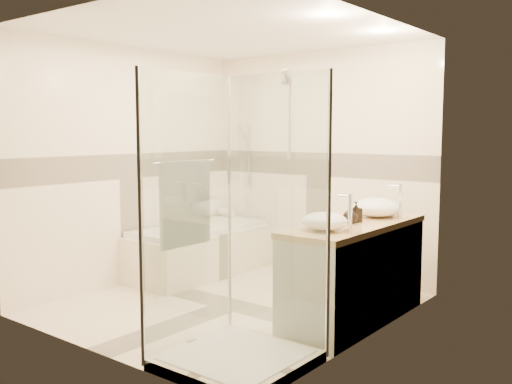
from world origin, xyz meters
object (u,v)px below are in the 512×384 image
Objects in this scene: bathtub at (200,248)px; vanity at (354,272)px; amenity_bottle_a at (356,212)px; shower_enclosure at (231,290)px; amenity_bottle_b at (350,214)px; vessel_sink_far at (324,221)px; vessel_sink_near at (377,207)px.

vanity is (2.15, -0.35, 0.12)m from bathtub.
amenity_bottle_a reaches higher than vanity.
bathtub is 2.47m from shower_enclosure.
bathtub is at bearing 169.26° from amenity_bottle_b.
vessel_sink_far is 2.28× the size of amenity_bottle_b.
shower_enclosure is 1.79m from vessel_sink_near.
vessel_sink_near is 0.39m from amenity_bottle_a.
shower_enclosure reaches higher than vanity.
vanity is 0.51m from amenity_bottle_a.
amenity_bottle_b is (-0.02, -0.05, 0.50)m from vanity.
shower_enclosure is 1.32m from amenity_bottle_b.
bathtub is 2.18m from vanity.
shower_enclosure reaches higher than bathtub.
vessel_sink_far is at bearing -20.93° from bathtub.
vanity is 3.68× the size of vessel_sink_near.
vanity is 0.68m from vessel_sink_far.
vessel_sink_near is (-0.02, 0.44, 0.51)m from vanity.
bathtub is 10.75× the size of amenity_bottle_b.
shower_enclosure is 4.63× the size of vessel_sink_near.
vessel_sink_near reaches higher than vessel_sink_far.
shower_enclosure is 1.41m from amenity_bottle_a.
vessel_sink_far reaches higher than vanity.
bathtub is at bearing 138.90° from shower_enclosure.
vessel_sink_far is (-0.02, -0.46, 0.50)m from vanity.
vessel_sink_near reaches higher than amenity_bottle_b.
shower_enclosure is 11.57× the size of amenity_bottle_a.
amenity_bottle_b is at bearing -90.00° from vessel_sink_near.
vessel_sink_far is 2.04× the size of amenity_bottle_a.
amenity_bottle_a is at bearing 90.00° from vessel_sink_far.
amenity_bottle_b reaches higher than vanity.
bathtub is 4.72× the size of vessel_sink_far.
vessel_sink_near is at bearing 90.00° from amenity_bottle_a.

